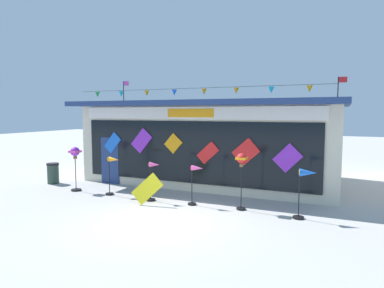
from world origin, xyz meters
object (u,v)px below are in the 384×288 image
wind_spinner_center_right (196,178)px  wind_spinner_right (242,165)px  kite_shop_building (216,141)px  trash_bin (53,173)px  wind_spinner_center_left (153,178)px  wind_spinner_far_right (306,183)px  wind_spinner_left (113,169)px  display_kite_on_ground (147,189)px  wind_spinner_far_left (75,157)px

wind_spinner_center_right → wind_spinner_right: 1.61m
wind_spinner_center_right → kite_shop_building: bearing=101.9°
wind_spinner_center_right → trash_bin: bearing=174.7°
kite_shop_building → wind_spinner_right: size_ratio=6.13×
wind_spinner_center_left → wind_spinner_right: bearing=4.1°
wind_spinner_center_left → wind_spinner_far_right: bearing=0.3°
wind_spinner_center_right → wind_spinner_right: bearing=4.7°
wind_spinner_left → wind_spinner_center_right: size_ratio=1.07×
wind_spinner_left → wind_spinner_center_left: (1.78, -0.10, -0.18)m
wind_spinner_left → wind_spinner_right: bearing=1.5°
wind_spinner_left → wind_spinner_right: (4.89, 0.12, 0.45)m
kite_shop_building → wind_spinner_far_right: size_ratio=7.47×
kite_shop_building → display_kite_on_ground: bearing=-96.3°
wind_spinner_far_right → trash_bin: bearing=176.1°
wind_spinner_left → wind_spinner_right: 4.91m
wind_spinner_left → trash_bin: size_ratio=1.61×
wind_spinner_far_left → trash_bin: size_ratio=1.95×
wind_spinner_far_left → wind_spinner_right: bearing=1.1°
wind_spinner_far_left → display_kite_on_ground: bearing=-9.3°
kite_shop_building → trash_bin: (-6.10, -3.81, -1.34)m
wind_spinner_left → display_kite_on_ground: size_ratio=1.43×
wind_spinner_center_right → wind_spinner_right: size_ratio=0.75×
wind_spinner_left → display_kite_on_ground: wind_spinner_left is taller
wind_spinner_far_left → display_kite_on_ground: (3.65, -0.60, -0.79)m
wind_spinner_center_right → wind_spinner_far_right: wind_spinner_far_right is taller
kite_shop_building → wind_spinner_right: (2.47, -4.34, -0.35)m
wind_spinner_center_left → trash_bin: (-5.46, 0.75, -0.36)m
wind_spinner_center_left → display_kite_on_ground: wind_spinner_center_left is taller
kite_shop_building → wind_spinner_far_left: bearing=-133.3°
wind_spinner_right → wind_spinner_far_right: wind_spinner_right is taller
trash_bin → display_kite_on_ground: size_ratio=0.88×
wind_spinner_right → trash_bin: (-8.56, 0.53, -0.99)m
wind_spinner_right → wind_spinner_center_right: bearing=-175.3°
trash_bin → display_kite_on_ground: 5.68m
wind_spinner_left → trash_bin: 3.77m
wind_spinner_far_left → display_kite_on_ground: 3.78m
wind_spinner_far_left → wind_spinner_left: 1.82m
trash_bin → wind_spinner_center_left: bearing=-7.8°
kite_shop_building → wind_spinner_center_right: kite_shop_building is taller
wind_spinner_far_right → display_kite_on_ground: wind_spinner_far_right is taller
kite_shop_building → wind_spinner_center_right: size_ratio=8.21×
wind_spinner_center_left → trash_bin: wind_spinner_center_left is taller
wind_spinner_center_left → display_kite_on_ground: size_ratio=1.36×
kite_shop_building → wind_spinner_center_left: 4.70m
kite_shop_building → trash_bin: size_ratio=12.43×
wind_spinner_left → wind_spinner_far_right: wind_spinner_far_right is taller
wind_spinner_far_right → wind_spinner_far_left: bearing=179.6°
wind_spinner_far_left → wind_spinner_center_right: 5.16m
wind_spinner_far_left → wind_spinner_right: (6.67, 0.13, 0.11)m
kite_shop_building → wind_spinner_right: kite_shop_building is taller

